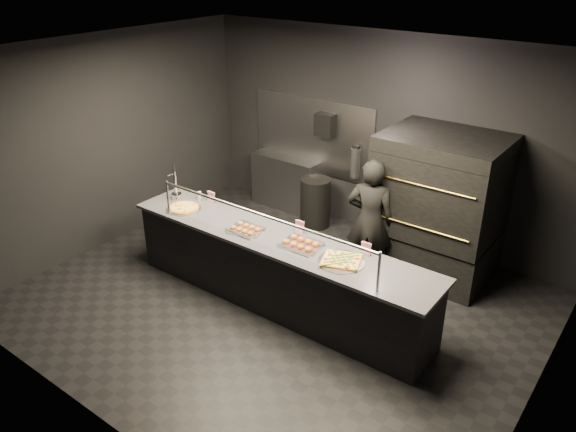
# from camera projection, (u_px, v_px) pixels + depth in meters

# --- Properties ---
(room) EXTENTS (6.04, 6.00, 3.00)m
(room) POSITION_uv_depth(u_px,v_px,m) (277.00, 191.00, 6.39)
(room) COLOR black
(room) RESTS_ON ground
(service_counter) EXTENTS (4.10, 0.78, 1.37)m
(service_counter) POSITION_uv_depth(u_px,v_px,m) (277.00, 271.00, 6.80)
(service_counter) COLOR black
(service_counter) RESTS_ON ground
(pizza_oven) EXTENTS (1.50, 1.23, 1.91)m
(pizza_oven) POSITION_uv_depth(u_px,v_px,m) (438.00, 205.00, 7.30)
(pizza_oven) COLOR black
(pizza_oven) RESTS_ON ground
(prep_shelf) EXTENTS (1.20, 0.35, 0.90)m
(prep_shelf) POSITION_uv_depth(u_px,v_px,m) (286.00, 183.00, 9.34)
(prep_shelf) COLOR #99999E
(prep_shelf) RESTS_ON ground
(towel_dispenser) EXTENTS (0.30, 0.20, 0.35)m
(towel_dispenser) POSITION_uv_depth(u_px,v_px,m) (325.00, 125.00, 8.53)
(towel_dispenser) COLOR black
(towel_dispenser) RESTS_ON room
(fire_extinguisher) EXTENTS (0.14, 0.14, 0.51)m
(fire_extinguisher) POSITION_uv_depth(u_px,v_px,m) (355.00, 163.00, 8.46)
(fire_extinguisher) COLOR #B2B2B7
(fire_extinguisher) RESTS_ON room
(beer_tap) EXTENTS (0.14, 0.20, 0.54)m
(beer_tap) POSITION_uv_depth(u_px,v_px,m) (176.00, 189.00, 7.52)
(beer_tap) COLOR silver
(beer_tap) RESTS_ON service_counter
(round_pizza) EXTENTS (0.45, 0.45, 0.03)m
(round_pizza) POSITION_uv_depth(u_px,v_px,m) (184.00, 208.00, 7.30)
(round_pizza) COLOR silver
(round_pizza) RESTS_ON service_counter
(slider_tray_a) EXTENTS (0.46, 0.39, 0.06)m
(slider_tray_a) POSITION_uv_depth(u_px,v_px,m) (245.00, 229.00, 6.73)
(slider_tray_a) COLOR silver
(slider_tray_a) RESTS_ON service_counter
(slider_tray_b) EXTENTS (0.49, 0.39, 0.07)m
(slider_tray_b) POSITION_uv_depth(u_px,v_px,m) (301.00, 244.00, 6.40)
(slider_tray_b) COLOR silver
(slider_tray_b) RESTS_ON service_counter
(square_pizza) EXTENTS (0.52, 0.52, 0.05)m
(square_pizza) POSITION_uv_depth(u_px,v_px,m) (341.00, 260.00, 6.08)
(square_pizza) COLOR silver
(square_pizza) RESTS_ON service_counter
(condiment_jar) EXTENTS (0.15, 0.06, 0.10)m
(condiment_jar) POSITION_uv_depth(u_px,v_px,m) (201.00, 196.00, 7.56)
(condiment_jar) COLOR silver
(condiment_jar) RESTS_ON service_counter
(tent_cards) EXTENTS (2.48, 0.04, 0.15)m
(tent_cards) POSITION_uv_depth(u_px,v_px,m) (288.00, 222.00, 6.79)
(tent_cards) COLOR white
(tent_cards) RESTS_ON service_counter
(trash_bin) EXTENTS (0.47, 0.47, 0.78)m
(trash_bin) POSITION_uv_depth(u_px,v_px,m) (315.00, 202.00, 8.77)
(trash_bin) COLOR black
(trash_bin) RESTS_ON ground
(worker) EXTENTS (0.70, 0.57, 1.67)m
(worker) POSITION_uv_depth(u_px,v_px,m) (370.00, 221.00, 7.19)
(worker) COLOR black
(worker) RESTS_ON ground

